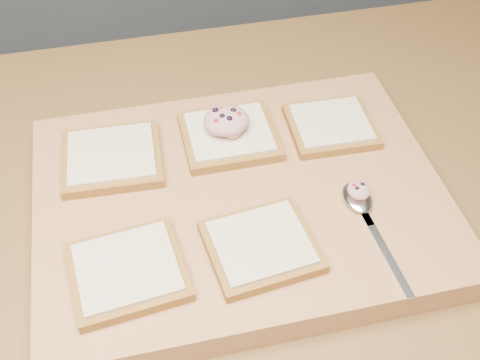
% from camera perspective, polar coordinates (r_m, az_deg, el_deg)
% --- Properties ---
extents(island_counter, '(2.00, 0.80, 0.90)m').
position_cam_1_polar(island_counter, '(1.21, -6.34, -16.03)').
color(island_counter, slate).
rests_on(island_counter, ground).
extents(cutting_board, '(0.53, 0.40, 0.04)m').
position_cam_1_polar(cutting_board, '(0.80, -0.00, -2.03)').
color(cutting_board, tan).
rests_on(cutting_board, island_counter).
extents(bread_far_left, '(0.14, 0.13, 0.02)m').
position_cam_1_polar(bread_far_left, '(0.83, -12.05, 2.10)').
color(bread_far_left, olive).
rests_on(bread_far_left, cutting_board).
extents(bread_far_center, '(0.13, 0.12, 0.02)m').
position_cam_1_polar(bread_far_center, '(0.85, -1.02, 4.23)').
color(bread_far_center, olive).
rests_on(bread_far_center, cutting_board).
extents(bread_far_right, '(0.12, 0.11, 0.02)m').
position_cam_1_polar(bread_far_right, '(0.87, 8.62, 5.12)').
color(bread_far_right, olive).
rests_on(bread_far_right, cutting_board).
extents(bread_near_left, '(0.14, 0.13, 0.02)m').
position_cam_1_polar(bread_near_left, '(0.71, -10.63, -8.46)').
color(bread_near_left, olive).
rests_on(bread_near_left, cutting_board).
extents(bread_near_center, '(0.14, 0.13, 0.02)m').
position_cam_1_polar(bread_near_center, '(0.72, 2.02, -6.26)').
color(bread_near_center, olive).
rests_on(bread_near_center, cutting_board).
extents(tuna_salad_dollop, '(0.06, 0.06, 0.03)m').
position_cam_1_polar(tuna_salad_dollop, '(0.83, -1.30, 5.68)').
color(tuna_salad_dollop, tan).
rests_on(tuna_salad_dollop, bread_far_center).
extents(spoon, '(0.04, 0.18, 0.01)m').
position_cam_1_polar(spoon, '(0.78, 11.42, -2.39)').
color(spoon, silver).
rests_on(spoon, cutting_board).
extents(spoon_salad, '(0.03, 0.03, 0.02)m').
position_cam_1_polar(spoon_salad, '(0.77, 11.19, -0.95)').
color(spoon_salad, tan).
rests_on(spoon_salad, spoon).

